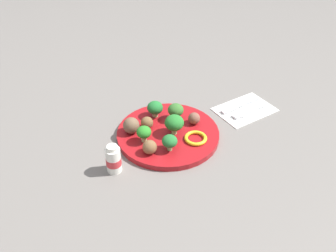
{
  "coord_description": "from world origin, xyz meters",
  "views": [
    {
      "loc": [
        0.44,
        0.68,
        0.65
      ],
      "look_at": [
        0.0,
        0.0,
        0.04
      ],
      "focal_mm": 40.27,
      "sensor_mm": 36.0,
      "label": 1
    }
  ],
  "objects": [
    {
      "name": "pepper_ring_mid_left",
      "position": [
        -0.04,
        0.07,
        0.02
      ],
      "size": [
        0.08,
        0.08,
        0.01
      ],
      "primitive_type": "torus",
      "rotation": [
        0.0,
        0.0,
        2.1
      ],
      "color": "yellow",
      "rests_on": "plate"
    },
    {
      "name": "broccoli_floret_near_rim",
      "position": [
        0.04,
        0.06,
        0.04
      ],
      "size": [
        0.04,
        0.04,
        0.04
      ],
      "color": "#91C374",
      "rests_on": "plate"
    },
    {
      "name": "napkin",
      "position": [
        -0.26,
        0.02,
        0.0
      ],
      "size": [
        0.17,
        0.12,
        0.01
      ],
      "primitive_type": "cube",
      "rotation": [
        0.0,
        0.0,
        -0.01
      ],
      "color": "white",
      "rests_on": "ground_plane"
    },
    {
      "name": "broccoli_floret_mid_right",
      "position": [
        -0.01,
        0.01,
        0.05
      ],
      "size": [
        0.05,
        0.05,
        0.06
      ],
      "color": "#93CF7C",
      "rests_on": "plate"
    },
    {
      "name": "plate",
      "position": [
        0.0,
        0.0,
        0.01
      ],
      "size": [
        0.28,
        0.28,
        0.02
      ],
      "primitive_type": "cylinder",
      "color": "maroon",
      "rests_on": "ground_plane"
    },
    {
      "name": "broccoli_floret_back_right",
      "position": [
        -0.01,
        -0.08,
        0.04
      ],
      "size": [
        0.05,
        0.05,
        0.05
      ],
      "color": "#A4C87F",
      "rests_on": "plate"
    },
    {
      "name": "ground_plane",
      "position": [
        0.0,
        0.0,
        0.0
      ],
      "size": [
        4.0,
        4.0,
        0.0
      ],
      "primitive_type": "plane",
      "color": "slate"
    },
    {
      "name": "fork",
      "position": [
        -0.26,
        0.04,
        0.01
      ],
      "size": [
        0.12,
        0.02,
        0.01
      ],
      "color": "silver",
      "rests_on": "napkin"
    },
    {
      "name": "meatball_far_rim",
      "position": [
        0.08,
        -0.05,
        0.04
      ],
      "size": [
        0.04,
        0.04,
        0.04
      ],
      "primitive_type": "sphere",
      "color": "brown",
      "rests_on": "plate"
    },
    {
      "name": "meatball_mid_right",
      "position": [
        0.09,
        0.05,
        0.03
      ],
      "size": [
        0.04,
        0.04,
        0.04
      ],
      "primitive_type": "sphere",
      "color": "brown",
      "rests_on": "plate"
    },
    {
      "name": "broccoli_floret_front_left",
      "position": [
        0.07,
        -0.0,
        0.05
      ],
      "size": [
        0.04,
        0.04,
        0.05
      ],
      "color": "#A8C881",
      "rests_on": "plate"
    },
    {
      "name": "broccoli_floret_front_right",
      "position": [
        -0.05,
        -0.04,
        0.05
      ],
      "size": [
        0.04,
        0.04,
        0.05
      ],
      "color": "#9ECC73",
      "rests_on": "plate"
    },
    {
      "name": "meatball_back_left",
      "position": [
        -0.08,
        0.01,
        0.03
      ],
      "size": [
        0.03,
        0.03,
        0.03
      ],
      "primitive_type": "sphere",
      "color": "brown",
      "rests_on": "plate"
    },
    {
      "name": "yogurt_bottle",
      "position": [
        0.18,
        0.04,
        0.04
      ],
      "size": [
        0.04,
        0.04,
        0.08
      ],
      "color": "white",
      "rests_on": "ground_plane"
    },
    {
      "name": "knife",
      "position": [
        -0.26,
        0.0,
        0.01
      ],
      "size": [
        0.15,
        0.02,
        0.01
      ],
      "color": "silver",
      "rests_on": "napkin"
    },
    {
      "name": "meatball_near_rim",
      "position": [
        0.04,
        -0.05,
        0.03
      ],
      "size": [
        0.03,
        0.03,
        0.03
      ],
      "primitive_type": "sphere",
      "color": "brown",
      "rests_on": "plate"
    }
  ]
}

